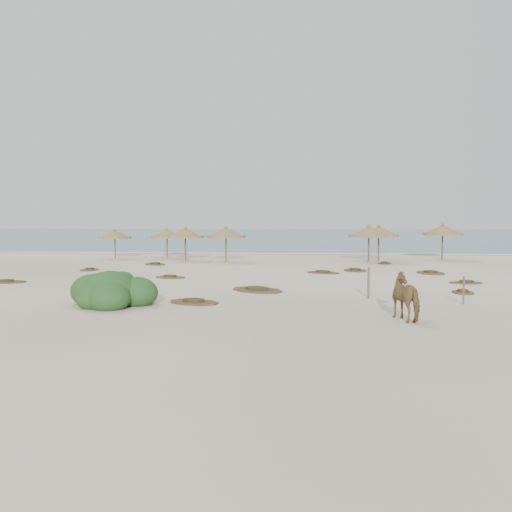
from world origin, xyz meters
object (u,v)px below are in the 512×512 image
object	(u,v)px
palapa_0	(115,235)
bush	(111,292)
palapa_1	(167,234)
horse	(409,297)

from	to	relation	value
palapa_0	bush	size ratio (longest dim) A/B	1.01
palapa_0	palapa_1	world-z (taller)	palapa_1
palapa_1	palapa_0	bearing A→B (deg)	-162.21
palapa_0	bush	bearing A→B (deg)	-71.73
palapa_1	bush	size ratio (longest dim) A/B	0.96
bush	palapa_0	bearing A→B (deg)	108.27
horse	bush	bearing A→B (deg)	-31.66
palapa_0	horse	world-z (taller)	palapa_0
horse	bush	world-z (taller)	horse
horse	palapa_0	bearing A→B (deg)	-74.52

